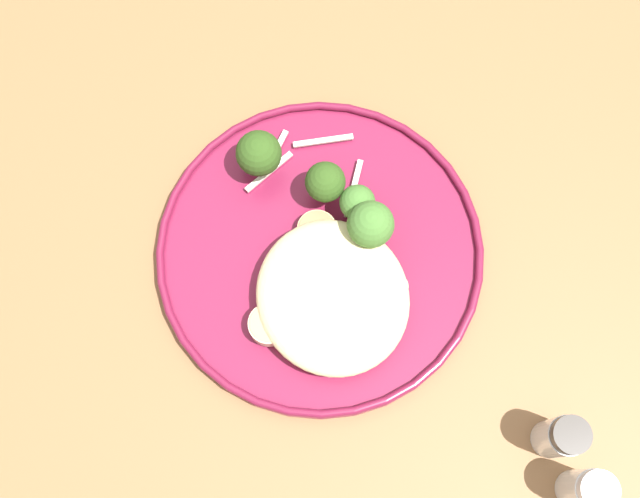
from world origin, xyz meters
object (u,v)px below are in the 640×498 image
broccoli_floret_near_rim (358,203)px  seared_scallop_center_golden (294,303)px  seared_scallop_half_hidden (332,299)px  pepper_shaker (560,437)px  broccoli_floret_right_tilted (373,224)px  seared_scallop_tilted_round (271,330)px  seared_scallop_right_edge (365,334)px  dinner_plate (320,253)px  broccoli_floret_small_sprig (325,183)px  seared_scallop_large_seared (353,282)px  broccoli_floret_tall_stalk (259,154)px  seared_scallop_front_small (397,287)px  salt_shaker (587,490)px  seared_scallop_rear_pale (317,230)px

broccoli_floret_near_rim → seared_scallop_center_golden: bearing=124.1°
seared_scallop_center_golden → broccoli_floret_near_rim: size_ratio=0.59×
seared_scallop_half_hidden → pepper_shaker: pepper_shaker is taller
broccoli_floret_right_tilted → seared_scallop_tilted_round: bearing=111.5°
seared_scallop_tilted_round → seared_scallop_center_golden: bearing=-62.5°
seared_scallop_center_golden → seared_scallop_right_edge: bearing=-137.5°
seared_scallop_tilted_round → broccoli_floret_near_rim: bearing=-57.5°
dinner_plate → broccoli_floret_small_sprig: (0.05, -0.03, 0.03)m
seared_scallop_large_seared → seared_scallop_center_golden: size_ratio=0.83×
seared_scallop_tilted_round → seared_scallop_large_seared: size_ratio=1.55×
dinner_plate → broccoli_floret_tall_stalk: broccoli_floret_tall_stalk is taller
dinner_plate → broccoli_floret_near_rim: size_ratio=6.31×
seared_scallop_tilted_round → seared_scallop_front_small: 0.11m
pepper_shaker → seared_scallop_center_golden: bearing=39.3°
dinner_plate → seared_scallop_right_edge: 0.09m
seared_scallop_tilted_round → seared_scallop_center_golden: 0.03m
seared_scallop_tilted_round → salt_shaker: (-0.22, -0.18, 0.01)m
seared_scallop_large_seared → salt_shaker: (-0.23, -0.10, 0.01)m
seared_scallop_tilted_round → seared_scallop_half_hidden: bearing=-85.6°
salt_shaker → seared_scallop_large_seared: bearing=23.7°
broccoli_floret_near_rim → seared_scallop_right_edge: bearing=159.7°
seared_scallop_rear_pale → seared_scallop_half_hidden: same height
broccoli_floret_near_rim → seared_scallop_front_small: bearing=-177.6°
seared_scallop_right_edge → broccoli_floret_tall_stalk: size_ratio=0.55×
seared_scallop_front_small → broccoli_floret_small_sprig: bearing=12.0°
pepper_shaker → seared_scallop_large_seared: bearing=28.5°
broccoli_floret_right_tilted → salt_shaker: 0.27m
broccoli_floret_tall_stalk → pepper_shaker: 0.35m
seared_scallop_right_edge → salt_shaker: 0.21m
broccoli_floret_right_tilted → seared_scallop_front_small: bearing=-178.8°
dinner_plate → seared_scallop_half_hidden: size_ratio=9.40×
seared_scallop_half_hidden → seared_scallop_rear_pale: bearing=-11.1°
broccoli_floret_small_sprig → broccoli_floret_right_tilted: 0.06m
seared_scallop_tilted_round → pepper_shaker: size_ratio=0.52×
seared_scallop_center_golden → dinner_plate: bearing=-47.5°
seared_scallop_center_golden → broccoli_floret_tall_stalk: size_ratio=0.50×
dinner_plate → seared_scallop_rear_pale: 0.02m
seared_scallop_tilted_round → seared_scallop_right_edge: bearing=-115.5°
seared_scallop_center_golden → broccoli_floret_tall_stalk: bearing=-9.1°
seared_scallop_front_small → seared_scallop_center_golden: (0.02, 0.09, -0.00)m
broccoli_floret_near_rim → pepper_shaker: 0.25m
seared_scallop_tilted_round → salt_shaker: salt_shaker is taller
broccoli_floret_small_sprig → pepper_shaker: size_ratio=0.77×
seared_scallop_half_hidden → broccoli_floret_tall_stalk: (0.14, 0.01, 0.02)m
seared_scallop_tilted_round → broccoli_floret_tall_stalk: size_ratio=0.64×
seared_scallop_rear_pale → broccoli_floret_near_rim: size_ratio=0.76×
seared_scallop_front_small → dinner_plate: bearing=39.6°
dinner_plate → seared_scallop_large_seared: (-0.04, -0.01, 0.01)m
broccoli_floret_tall_stalk → seared_scallop_tilted_round: bearing=161.5°
seared_scallop_front_small → broccoli_floret_small_sprig: 0.11m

